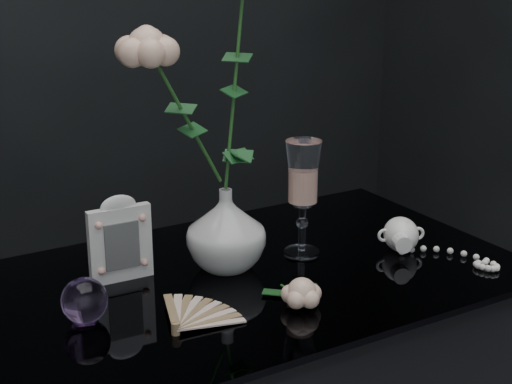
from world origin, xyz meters
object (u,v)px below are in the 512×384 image
vase (226,229)px  wine_glass (303,199)px  loose_rose (302,293)px  pearl_jar (401,233)px  paperweight (84,300)px  picture_frame (120,238)px

vase → wine_glass: 0.16m
loose_rose → pearl_jar: (0.30, 0.11, 0.01)m
loose_rose → paperweight: bearing=165.5°
vase → pearl_jar: vase is taller
picture_frame → loose_rose: bearing=-47.8°
loose_rose → picture_frame: bearing=137.9°
paperweight → pearl_jar: paperweight is taller
wine_glass → loose_rose: bearing=-123.9°
loose_rose → vase: bearing=106.0°
picture_frame → paperweight: picture_frame is taller
loose_rose → pearl_jar: bearing=27.2°
picture_frame → pearl_jar: size_ratio=0.66×
paperweight → loose_rose: (0.32, -0.13, -0.01)m
paperweight → picture_frame: bearing=48.1°
vase → picture_frame: bearing=164.8°
paperweight → pearl_jar: (0.61, -0.02, -0.00)m
picture_frame → wine_glass: bearing=-8.6°
wine_glass → picture_frame: size_ratio=1.41×
vase → wine_glass: size_ratio=0.68×
wine_glass → loose_rose: (-0.12, -0.18, -0.08)m
wine_glass → loose_rose: wine_glass is taller
loose_rose → pearl_jar: 0.32m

